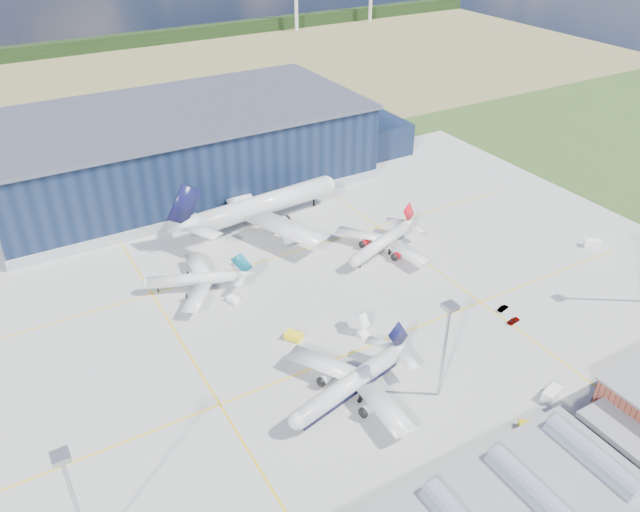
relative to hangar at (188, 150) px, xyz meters
The scene contains 19 objects.
ground 95.56m from the hangar, 91.70° to the right, with size 600.00×600.00×0.00m, color #2A4B1C.
apron 85.64m from the hangar, 91.90° to the right, with size 220.00×160.00×0.08m.
farmland 125.76m from the hangar, 91.29° to the left, with size 600.00×220.00×0.01m, color #90814D.
treeline 205.36m from the hangar, 90.78° to the left, with size 600.00×8.00×8.00m, color black.
hangar is the anchor object (origin of this frame).
light_mast_west 139.77m from the hangar, 116.71° to the right, with size 2.60×2.60×23.00m.
light_mast_center 125.07m from the hangar, 86.70° to the right, with size 2.60×2.60×23.00m.
airliner_navy 116.91m from the hangar, 94.74° to the right, with size 34.73×33.98×11.33m, color silver, non-canonical shape.
airliner_red 78.69m from the hangar, 68.18° to the right, with size 31.61×30.92×10.31m, color silver, non-canonical shape.
airliner_widebody 40.89m from the hangar, 77.09° to the right, with size 58.11×56.85×18.95m, color silver, non-canonical shape.
airliner_regional 67.61m from the hangar, 109.78° to the right, with size 28.98×28.35×9.45m, color silver, non-canonical shape.
gse_tug_a 95.07m from the hangar, 96.10° to the right, with size 2.41×3.94×1.64m, color yellow.
gse_tug_b 142.05m from the hangar, 83.81° to the right, with size 2.12×3.19×1.38m, color yellow.
gse_cart_a 75.77m from the hangar, 102.43° to the right, with size 2.04×3.06×1.33m, color white.
gse_van_b 131.20m from the hangar, 50.12° to the right, with size 2.21×4.81×2.21m, color white.
gse_van_c 140.06m from the hangar, 79.04° to the right, with size 2.25×4.68×2.25m, color white.
airstair 99.01m from the hangar, 87.38° to the right, with size 2.09×5.22×3.34m, color white.
car_a 121.60m from the hangar, 71.59° to the right, with size 1.43×3.56×1.21m, color #99999E.
car_b 117.45m from the hangar, 70.16° to the right, with size 1.14×3.28×1.08m, color #99999E.
Camera 1 is at (-58.55, -99.13, 91.66)m, focal length 35.00 mm.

